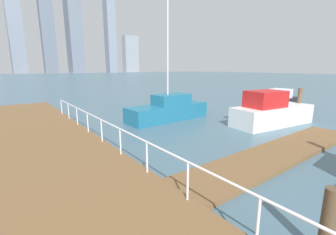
{
  "coord_description": "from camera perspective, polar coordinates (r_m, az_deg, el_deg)",
  "views": [
    {
      "loc": [
        -6.8,
        4.49,
        3.8
      ],
      "look_at": [
        -0.61,
        12.84,
        1.52
      ],
      "focal_mm": 24.56,
      "sensor_mm": 36.0,
      "label": 1
    }
  ],
  "objects": [
    {
      "name": "moored_boat_1",
      "position": [
        16.98,
        0.11,
        2.03
      ],
      "size": [
        6.43,
        2.29,
        9.39
      ],
      "color": "#1E6B8C",
      "rests_on": "ground_plane"
    },
    {
      "name": "skyline_tower_5",
      "position": [
        183.96,
        -22.53,
        21.51
      ],
      "size": [
        8.84,
        12.36,
        71.83
      ],
      "primitive_type": "cube",
      "rotation": [
        0.0,
        0.0,
        0.02
      ],
      "color": "slate",
      "rests_on": "ground_plane"
    },
    {
      "name": "dock_piling_1",
      "position": [
        16.48,
        25.76,
        0.67
      ],
      "size": [
        0.3,
        0.3,
        1.63
      ],
      "primitive_type": "cylinder",
      "color": "#473826",
      "rests_on": "ground_plane"
    },
    {
      "name": "moored_boat_2",
      "position": [
        16.79,
        24.14,
        1.26
      ],
      "size": [
        6.18,
        2.81,
        2.33
      ],
      "color": "white",
      "rests_on": "ground_plane"
    },
    {
      "name": "skyline_tower_3",
      "position": [
        176.46,
        -33.94,
        19.52
      ],
      "size": [
        8.21,
        6.84,
        63.82
      ],
      "primitive_type": "cube",
      "rotation": [
        0.0,
        0.0,
        0.03
      ],
      "color": "gray",
      "rests_on": "ground_plane"
    },
    {
      "name": "skyline_tower_6",
      "position": [
        179.21,
        -14.14,
        18.85
      ],
      "size": [
        6.38,
        8.98,
        50.41
      ],
      "primitive_type": "cube",
      "rotation": [
        0.0,
        0.0,
        -0.04
      ],
      "color": "gray",
      "rests_on": "ground_plane"
    },
    {
      "name": "floating_dock",
      "position": [
        11.22,
        25.33,
        -8.21
      ],
      "size": [
        12.3,
        2.0,
        0.18
      ],
      "primitive_type": "cube",
      "color": "brown",
      "rests_on": "ground_plane"
    },
    {
      "name": "moored_boat_3",
      "position": [
        24.79,
        25.33,
        3.82
      ],
      "size": [
        6.42,
        2.92,
        1.72
      ],
      "color": "black",
      "rests_on": "ground_plane"
    },
    {
      "name": "dock_piling_3",
      "position": [
        19.1,
        29.69,
        2.83
      ],
      "size": [
        0.29,
        0.29,
        2.35
      ],
      "primitive_type": "cylinder",
      "color": "brown",
      "rests_on": "ground_plane"
    },
    {
      "name": "dock_piling_0",
      "position": [
        5.9,
        34.85,
        -20.94
      ],
      "size": [
        0.27,
        0.27,
        1.54
      ],
      "primitive_type": "cylinder",
      "color": "brown",
      "rests_on": "ground_plane"
    },
    {
      "name": "skyline_tower_7",
      "position": [
        197.92,
        -9.28,
        15.25
      ],
      "size": [
        11.87,
        6.47,
        28.75
      ],
      "primitive_type": "cube",
      "rotation": [
        0.0,
        0.0,
        0.0
      ],
      "color": "#8C939E",
      "rests_on": "ground_plane"
    },
    {
      "name": "skyline_tower_4",
      "position": [
        180.65,
        -27.7,
        18.02
      ],
      "size": [
        8.42,
        9.37,
        51.79
      ],
      "primitive_type": "cube",
      "rotation": [
        0.0,
        0.0,
        -0.04
      ],
      "color": "slate",
      "rests_on": "ground_plane"
    },
    {
      "name": "boardwalk_railing",
      "position": [
        6.02,
        4.97,
        -12.62
      ],
      "size": [
        0.06,
        28.2,
        1.08
      ],
      "color": "white",
      "rests_on": "boardwalk"
    },
    {
      "name": "ground_plane",
      "position": [
        17.35,
        -12.58,
        -0.61
      ],
      "size": [
        300.0,
        300.0,
        0.0
      ],
      "primitive_type": "plane",
      "color": "#476675"
    }
  ]
}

